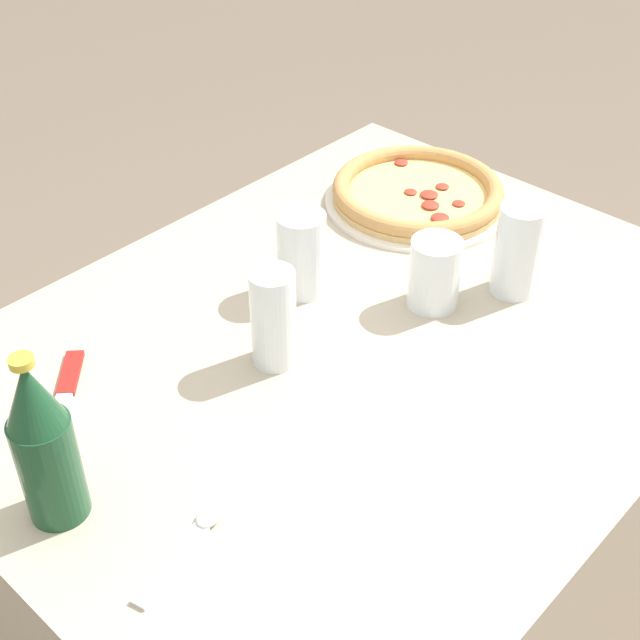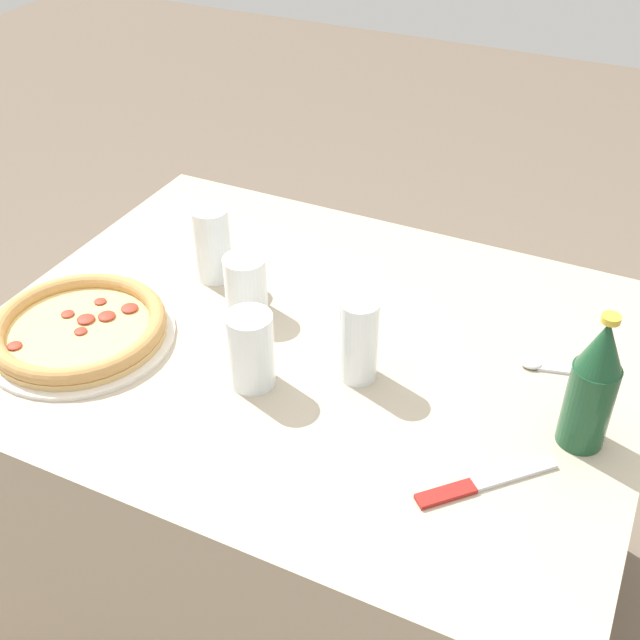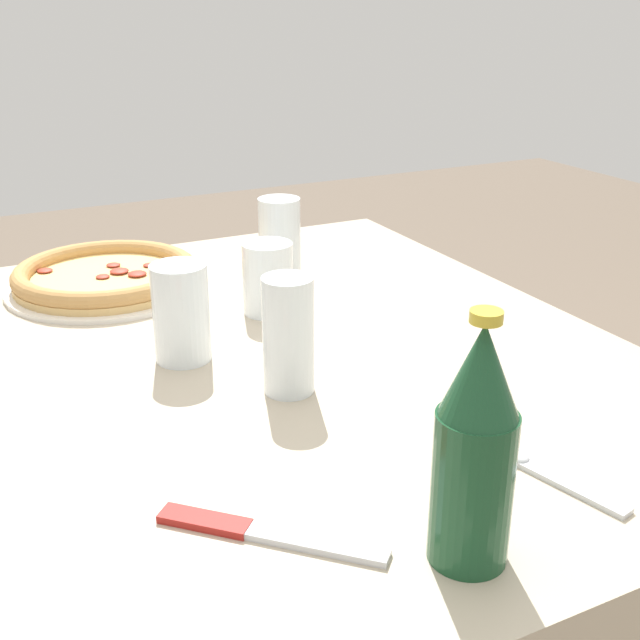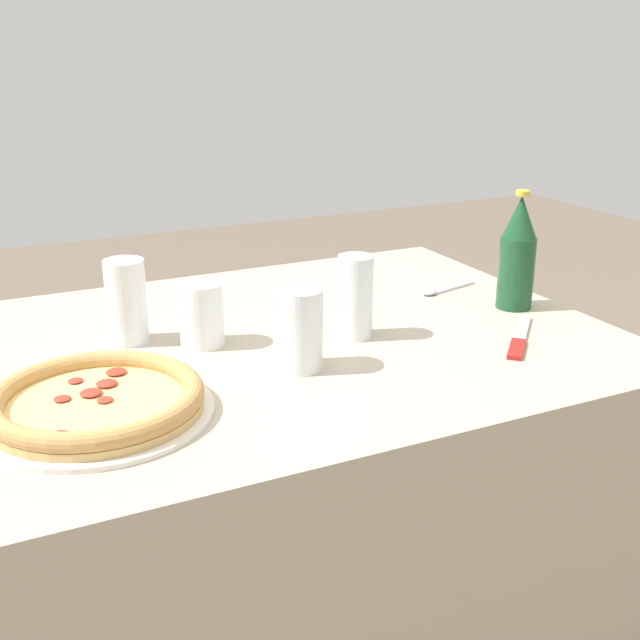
{
  "view_description": "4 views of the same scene",
  "coord_description": "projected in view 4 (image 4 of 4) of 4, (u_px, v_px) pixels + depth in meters",
  "views": [
    {
      "loc": [
        0.78,
        0.66,
        1.58
      ],
      "look_at": [
        0.05,
        -0.03,
        0.79
      ],
      "focal_mm": 50.0,
      "sensor_mm": 36.0,
      "label": 1
    },
    {
      "loc": [
        0.5,
        -1.01,
        1.63
      ],
      "look_at": [
        0.04,
        -0.05,
        0.83
      ],
      "focal_mm": 45.0,
      "sensor_mm": 36.0,
      "label": 2
    },
    {
      "loc": [
        0.95,
        -0.43,
        1.21
      ],
      "look_at": [
        0.11,
        -0.01,
        0.83
      ],
      "focal_mm": 45.0,
      "sensor_mm": 36.0,
      "label": 3
    },
    {
      "loc": [
        -0.55,
        -1.26,
        1.26
      ],
      "look_at": [
        0.04,
        -0.06,
        0.79
      ],
      "focal_mm": 45.0,
      "sensor_mm": 36.0,
      "label": 4
    }
  ],
  "objects": [
    {
      "name": "glass_red_wine",
      "position": [
        300.0,
        332.0,
        1.31
      ],
      "size": [
        0.08,
        0.08,
        0.14
      ],
      "color": "white",
      "rests_on": "table"
    },
    {
      "name": "beer_bottle",
      "position": [
        518.0,
        254.0,
        1.59
      ],
      "size": [
        0.07,
        0.07,
        0.24
      ],
      "color": "#194728",
      "rests_on": "table"
    },
    {
      "name": "spoon",
      "position": [
        442.0,
        289.0,
        1.72
      ],
      "size": [
        0.15,
        0.06,
        0.01
      ],
      "color": "silver",
      "rests_on": "table"
    },
    {
      "name": "glass_lemonade",
      "position": [
        127.0,
        305.0,
        1.42
      ],
      "size": [
        0.07,
        0.07,
        0.15
      ],
      "color": "white",
      "rests_on": "table"
    },
    {
      "name": "glass_mango_juice",
      "position": [
        355.0,
        301.0,
        1.44
      ],
      "size": [
        0.06,
        0.06,
        0.15
      ],
      "color": "white",
      "rests_on": "table"
    },
    {
      "name": "knife",
      "position": [
        519.0,
        338.0,
        1.45
      ],
      "size": [
        0.17,
        0.18,
        0.01
      ],
      "color": "maroon",
      "rests_on": "table"
    },
    {
      "name": "pizza_pepperoni",
      "position": [
        96.0,
        402.0,
        1.16
      ],
      "size": [
        0.34,
        0.34,
        0.04
      ],
      "color": "silver",
      "rests_on": "table"
    },
    {
      "name": "glass_cola",
      "position": [
        202.0,
        318.0,
        1.41
      ],
      "size": [
        0.08,
        0.08,
        0.11
      ],
      "color": "white",
      "rests_on": "table"
    },
    {
      "name": "table",
      "position": [
        290.0,
        511.0,
        1.59
      ],
      "size": [
        1.16,
        0.9,
        0.74
      ],
      "color": "#B7A88E",
      "rests_on": "ground_plane"
    }
  ]
}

